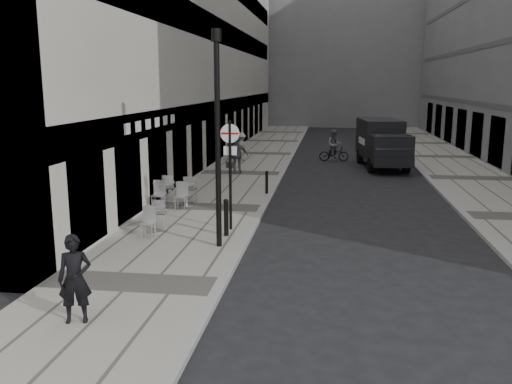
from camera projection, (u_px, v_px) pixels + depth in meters
The scene contains 18 objects.
ground at pixel (187, 350), 9.32m from camera, with size 120.00×120.00×0.00m, color black.
sidewalk at pixel (242, 174), 27.06m from camera, with size 4.00×60.00×0.12m, color gray.
far_sidewalk at pixel (471, 179), 25.59m from camera, with size 4.00×60.00×0.12m, color gray.
building_left at pixel (192, 6), 32.14m from camera, with size 4.00×45.00×18.00m, color beige.
building_far at pixel (326, 25), 61.32m from camera, with size 24.00×16.00×22.00m, color slate.
walking_man at pixel (75, 279), 10.01m from camera, with size 0.61×0.40×1.68m, color black.
sign_post at pixel (230, 160), 16.18m from camera, with size 0.57×0.09×3.31m.
lamppost at pixel (218, 129), 14.26m from camera, with size 0.26×0.26×5.76m.
bollard_near at pixel (267, 183), 21.85m from camera, with size 0.12×0.12×0.87m, color black.
bollard_far at pixel (226, 219), 15.80m from camera, with size 0.14×0.14×1.02m, color black.
panel_van at pixel (382, 141), 29.18m from camera, with size 2.62×5.62×2.56m.
cyclist at pixel (334, 149), 31.67m from camera, with size 1.72×0.67×1.83m.
pedestrian_a at pixel (237, 155), 26.71m from camera, with size 1.05×0.44×1.80m, color #5B5B60.
pedestrian_b at pixel (241, 147), 30.94m from camera, with size 1.04×0.60×1.62m, color #A8A59B.
pedestrian_c at pixel (234, 142), 32.03m from camera, with size 0.94×0.61×1.92m, color black.
cafe_table_near at pixel (154, 218), 16.18m from camera, with size 0.69×1.56×0.89m.
cafe_table_mid at pixel (186, 192), 19.66m from camera, with size 0.76×1.72×0.98m.
cafe_table_far at pixel (164, 192), 19.70m from camera, with size 0.80×1.80×1.02m.
Camera 1 is at (2.36, -8.36, 4.52)m, focal length 38.00 mm.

